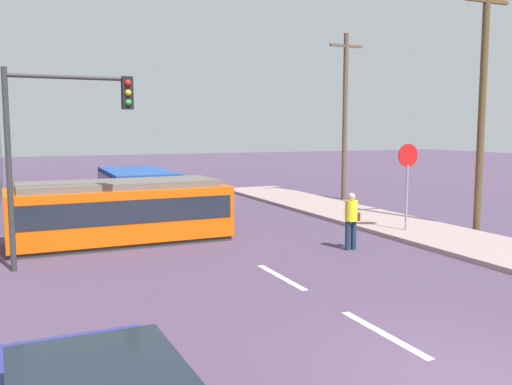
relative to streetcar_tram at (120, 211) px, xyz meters
The scene contains 13 objects.
ground_plane 3.36m from the streetcar_tram, 31.29° to the right, with size 120.00×120.00×0.00m, color #4B3952.
sidewalk_curb_right 11.14m from the streetcar_tram, 30.70° to the right, with size 3.20×36.00×0.14m, color gray.
lane_stripe_1 10.10m from the streetcar_tram, 74.14° to the right, with size 0.16×2.40×0.01m, color silver.
lane_stripe_2 6.38m from the streetcar_tram, 64.15° to the right, with size 0.16×2.40×0.01m, color silver.
lane_stripe_3 6.67m from the streetcar_tram, 65.40° to the left, with size 0.16×2.40×0.01m, color silver.
lane_stripe_4 12.35m from the streetcar_tram, 77.10° to the left, with size 0.16×2.40×0.01m, color silver.
streetcar_tram is the anchor object (origin of this frame).
city_bus 6.15m from the streetcar_tram, 73.72° to the left, with size 2.63×5.56×1.80m.
pedestrian_crossing 7.05m from the streetcar_tram, 32.39° to the right, with size 0.50×0.36×1.67m.
stop_sign 9.38m from the streetcar_tram, 15.49° to the right, with size 0.76×0.07×2.88m.
traffic_light_mast 4.01m from the streetcar_tram, 126.15° to the right, with size 3.11×0.33×4.98m.
utility_pole_near 12.42m from the streetcar_tram, 14.53° to the right, with size 1.80×0.24×8.30m.
utility_pole_mid 14.03m from the streetcar_tram, 27.40° to the left, with size 1.80×0.24×8.12m.
Camera 1 is at (-5.69, -5.55, 3.51)m, focal length 38.90 mm.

